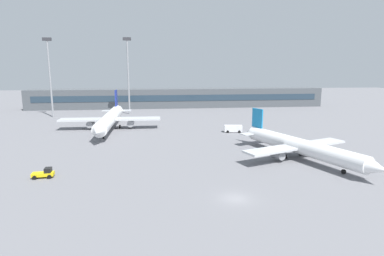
{
  "coord_description": "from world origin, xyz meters",
  "views": [
    {
      "loc": [
        -11.46,
        -42.84,
        18.99
      ],
      "look_at": [
        -1.75,
        40.0,
        3.0
      ],
      "focal_mm": 29.67,
      "sensor_mm": 36.0,
      "label": 1
    }
  ],
  "objects_px": {
    "airplane_mid": "(110,119)",
    "service_van_white": "(233,129)",
    "floodlight_tower_west": "(50,73)",
    "baggage_tug_yellow": "(44,173)",
    "floodlight_tower_east": "(128,71)",
    "airplane_near": "(300,146)"
  },
  "relations": [
    {
      "from": "airplane_mid",
      "to": "service_van_white",
      "type": "relative_size",
      "value": 8.2
    },
    {
      "from": "service_van_white",
      "to": "floodlight_tower_west",
      "type": "bearing_deg",
      "value": 149.27
    },
    {
      "from": "service_van_white",
      "to": "floodlight_tower_west",
      "type": "xyz_separation_m",
      "value": [
        -62.4,
        37.09,
        15.91
      ]
    },
    {
      "from": "service_van_white",
      "to": "baggage_tug_yellow",
      "type": "bearing_deg",
      "value": -140.68
    },
    {
      "from": "baggage_tug_yellow",
      "to": "floodlight_tower_east",
      "type": "height_order",
      "value": "floodlight_tower_east"
    },
    {
      "from": "floodlight_tower_east",
      "to": "baggage_tug_yellow",
      "type": "bearing_deg",
      "value": -96.72
    },
    {
      "from": "airplane_mid",
      "to": "service_van_white",
      "type": "xyz_separation_m",
      "value": [
        36.87,
        -8.42,
        -2.25
      ]
    },
    {
      "from": "airplane_near",
      "to": "floodlight_tower_west",
      "type": "height_order",
      "value": "floodlight_tower_west"
    },
    {
      "from": "airplane_mid",
      "to": "floodlight_tower_west",
      "type": "xyz_separation_m",
      "value": [
        -25.53,
        28.67,
        13.66
      ]
    },
    {
      "from": "airplane_near",
      "to": "service_van_white",
      "type": "relative_size",
      "value": 6.5
    },
    {
      "from": "floodlight_tower_west",
      "to": "floodlight_tower_east",
      "type": "bearing_deg",
      "value": 8.82
    },
    {
      "from": "airplane_near",
      "to": "service_van_white",
      "type": "height_order",
      "value": "airplane_near"
    },
    {
      "from": "floodlight_tower_east",
      "to": "airplane_mid",
      "type": "bearing_deg",
      "value": -95.93
    },
    {
      "from": "baggage_tug_yellow",
      "to": "floodlight_tower_west",
      "type": "relative_size",
      "value": 0.12
    },
    {
      "from": "airplane_mid",
      "to": "floodlight_tower_east",
      "type": "distance_m",
      "value": 36.18
    },
    {
      "from": "baggage_tug_yellow",
      "to": "floodlight_tower_east",
      "type": "relative_size",
      "value": 0.12
    },
    {
      "from": "baggage_tug_yellow",
      "to": "airplane_mid",
      "type": "bearing_deg",
      "value": 82.68
    },
    {
      "from": "baggage_tug_yellow",
      "to": "floodlight_tower_west",
      "type": "height_order",
      "value": "floodlight_tower_west"
    },
    {
      "from": "airplane_near",
      "to": "floodlight_tower_east",
      "type": "relative_size",
      "value": 1.15
    },
    {
      "from": "service_van_white",
      "to": "airplane_mid",
      "type": "bearing_deg",
      "value": 167.13
    },
    {
      "from": "airplane_near",
      "to": "floodlight_tower_west",
      "type": "distance_m",
      "value": 97.04
    },
    {
      "from": "service_van_white",
      "to": "floodlight_tower_east",
      "type": "height_order",
      "value": "floodlight_tower_east"
    }
  ]
}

